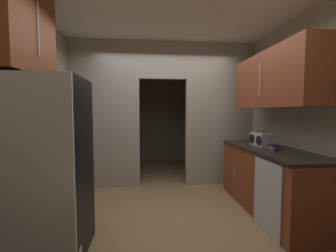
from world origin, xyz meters
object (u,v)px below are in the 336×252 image
dishwasher (267,197)px  boombox (261,139)px  book_stack (274,147)px  refrigerator (42,168)px

dishwasher → boombox: size_ratio=2.40×
boombox → book_stack: 0.34m
boombox → refrigerator: bearing=-161.9°
boombox → book_stack: (0.00, -0.33, -0.07)m
boombox → book_stack: size_ratio=2.22×
dishwasher → refrigerator: bearing=-176.1°
dishwasher → book_stack: size_ratio=5.33×
dishwasher → book_stack: book_stack is taller
refrigerator → boombox: 2.87m
refrigerator → boombox: bearing=18.1°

